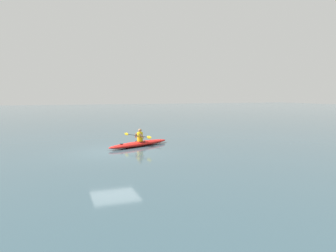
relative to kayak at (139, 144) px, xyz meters
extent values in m
plane|color=#334C56|center=(1.72, 1.15, -0.15)|extent=(160.00, 160.00, 0.00)
ellipsoid|color=red|center=(0.00, 0.00, 0.00)|extent=(4.22, 2.42, 0.29)
torus|color=black|center=(-0.08, -0.04, 0.12)|extent=(0.81, 0.81, 0.04)
cylinder|color=black|center=(1.18, 0.54, 0.13)|extent=(0.18, 0.18, 0.02)
cylinder|color=yellow|center=(-0.05, -0.02, 0.41)|extent=(0.34, 0.34, 0.54)
sphere|color=#936B4C|center=(-0.05, -0.02, 0.79)|extent=(0.21, 0.21, 0.21)
cylinder|color=black|center=(0.13, 0.06, 0.50)|extent=(0.90, 1.91, 0.03)
ellipsoid|color=gold|center=(-0.31, 1.01, 0.50)|extent=(0.20, 0.38, 0.17)
ellipsoid|color=gold|center=(0.56, -0.89, 0.50)|extent=(0.20, 0.38, 0.17)
cylinder|color=#936B4C|center=(-0.09, 0.25, 0.49)|extent=(0.27, 0.24, 0.34)
cylinder|color=#936B4C|center=(0.13, -0.24, 0.49)|extent=(0.15, 0.32, 0.34)
camera|label=1|loc=(4.69, 17.41, 2.92)|focal=32.69mm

